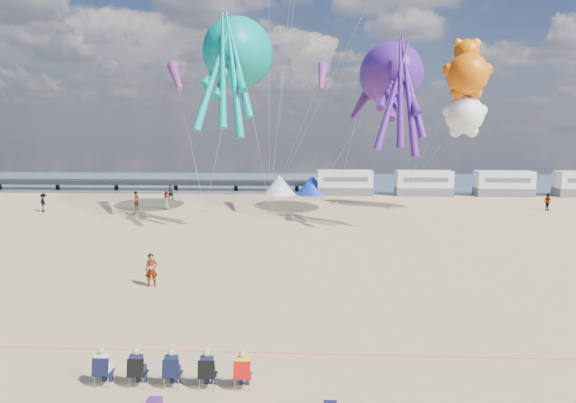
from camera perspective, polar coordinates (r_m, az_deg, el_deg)
The scene contains 28 objects.
ground at distance 23.92m, azimuth -2.60°, elevation -11.48°, with size 120.00×120.00×0.00m, color tan.
water at distance 77.88m, azimuth 1.25°, elevation 2.19°, with size 120.00×120.00×0.00m, color #3D5F76.
pier at distance 73.31m, azimuth -21.47°, elevation 2.03°, with size 60.00×3.00×0.50m, color black.
motorhome_0 at distance 62.89m, azimuth 6.34°, elevation 2.09°, with size 6.60×2.50×3.00m, color silver.
motorhome_1 at distance 64.17m, azimuth 14.84°, elevation 1.99°, with size 6.60×2.50×3.00m, color silver.
motorhome_2 at distance 66.79m, azimuth 22.84°, elevation 1.86°, with size 6.60×2.50×3.00m, color silver.
tent_white at distance 62.95m, azimuth -0.96°, elevation 1.87°, with size 4.00×4.00×2.40m, color white.
tent_blue at distance 62.81m, azimuth 2.68°, elevation 1.85°, with size 4.00×4.00×2.40m, color #1933CC.
spectator_row at distance 17.15m, azimuth -12.68°, elevation -17.52°, with size 6.10×0.90×1.30m, color black, non-canonical shape.
rope_line at distance 19.30m, azimuth -4.08°, elevation -16.37°, with size 0.03×0.03×34.00m, color #F2338C.
standing_person at distance 27.28m, azimuth -14.93°, elevation -7.38°, with size 0.63×0.41×1.73m, color tan.
beachgoer_0 at distance 52.65m, azimuth -13.34°, elevation 0.08°, with size 0.64×0.42×1.75m, color #7F6659.
beachgoer_2 at distance 55.21m, azimuth -25.53°, elevation -0.11°, with size 0.87×0.68×1.80m, color #7F6659.
beachgoer_3 at distance 56.77m, azimuth 26.87°, elevation -0.04°, with size 1.10×0.63×1.70m, color #7F6659.
beachgoer_4 at distance 60.16m, azimuth -12.88°, elevation 1.04°, with size 0.99×0.41×1.68m, color #7F6659.
beachgoer_5 at distance 53.03m, azimuth -16.47°, elevation 0.08°, with size 1.73×0.55×1.87m, color #7F6659.
sandbag_a at distance 50.29m, azimuth -9.20°, elevation -1.06°, with size 0.50×0.35×0.22m, color gray.
sandbag_b at distance 50.02m, azimuth 1.89°, elevation -1.01°, with size 0.50×0.35×0.22m, color gray.
sandbag_c at distance 52.60m, azimuth 11.54°, elevation -0.72°, with size 0.50×0.35×0.22m, color gray.
sandbag_d at distance 54.94m, azimuth 5.39°, elevation -0.22°, with size 0.50×0.35×0.22m, color gray.
sandbag_e at distance 53.19m, azimuth -2.10°, elevation -0.46°, with size 0.50×0.35×0.22m, color gray.
kite_octopus_teal at distance 46.97m, azimuth -5.57°, elevation 16.10°, with size 4.78×11.16×12.75m, color #028D8D, non-canonical shape.
kite_octopus_purple at distance 47.08m, azimuth 11.36°, elevation 13.71°, with size 4.54×10.59×12.10m, color #461880, non-canonical shape.
kite_panda at distance 51.58m, azimuth 19.02°, elevation 9.10°, with size 4.32×4.07×6.10m, color white, non-canonical shape.
kite_teddy_orange at distance 51.04m, azimuth 19.29°, elevation 13.19°, with size 4.65×4.38×6.57m, color #DB6007, non-canonical shape.
windsock_left at distance 46.39m, azimuth -12.32°, elevation 13.39°, with size 1.10×7.55×7.55m, color red, non-canonical shape.
windsock_mid at distance 48.34m, azimuth 7.90°, elevation 10.36°, with size 1.00×5.43×5.43m, color red, non-canonical shape.
windsock_right at distance 46.50m, azimuth 3.81°, elevation 13.61°, with size 0.90×5.37×5.37m, color red, non-canonical shape.
Camera 1 is at (2.19, -22.44, 8.00)m, focal length 32.00 mm.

